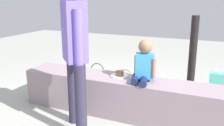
# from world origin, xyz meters

# --- Properties ---
(ground_plane) EXTENTS (12.00, 12.00, 0.00)m
(ground_plane) POSITION_xyz_m (0.00, 0.00, 0.00)
(ground_plane) COLOR #9FA196
(concrete_ledge) EXTENTS (2.61, 0.45, 0.47)m
(concrete_ledge) POSITION_xyz_m (0.00, 0.00, 0.23)
(concrete_ledge) COLOR gray
(concrete_ledge) RESTS_ON ground_plane
(child_seated) EXTENTS (0.29, 0.34, 0.48)m
(child_seated) POSITION_xyz_m (0.24, -0.01, 0.68)
(child_seated) COLOR #141E46
(child_seated) RESTS_ON concrete_ledge
(adult_standing) EXTENTS (0.38, 0.38, 1.63)m
(adult_standing) POSITION_xyz_m (-0.33, -0.55, 0.98)
(adult_standing) COLOR #2C273E
(adult_standing) RESTS_ON ground_plane
(cake_plate) EXTENTS (0.22, 0.22, 0.07)m
(cake_plate) POSITION_xyz_m (-0.08, 0.05, 0.49)
(cake_plate) COLOR white
(cake_plate) RESTS_ON concrete_ledge
(gift_bag) EXTENTS (0.25, 0.13, 0.38)m
(gift_bag) POSITION_xyz_m (1.03, 1.16, 0.17)
(gift_bag) COLOR #59C6B2
(gift_bag) RESTS_ON ground_plane
(railing_post) EXTENTS (0.36, 0.36, 1.16)m
(railing_post) POSITION_xyz_m (0.65, 1.03, 0.44)
(railing_post) COLOR black
(railing_post) RESTS_ON ground_plane
(water_bottle_near_gift) EXTENTS (0.06, 0.06, 0.23)m
(water_bottle_near_gift) POSITION_xyz_m (0.63, 0.55, 0.10)
(water_bottle_near_gift) COLOR silver
(water_bottle_near_gift) RESTS_ON ground_plane
(party_cup_red) EXTENTS (0.08, 0.08, 0.10)m
(party_cup_red) POSITION_xyz_m (-0.18, 1.10, 0.05)
(party_cup_red) COLOR red
(party_cup_red) RESTS_ON ground_plane
(cake_box_white) EXTENTS (0.38, 0.35, 0.12)m
(cake_box_white) POSITION_xyz_m (0.19, 1.24, 0.06)
(cake_box_white) COLOR white
(cake_box_white) RESTS_ON ground_plane
(handbag_black_leather) EXTENTS (0.34, 0.12, 0.30)m
(handbag_black_leather) POSITION_xyz_m (-0.89, 1.03, 0.10)
(handbag_black_leather) COLOR black
(handbag_black_leather) RESTS_ON ground_plane
(handbag_brown_canvas) EXTENTS (0.31, 0.14, 0.32)m
(handbag_brown_canvas) POSITION_xyz_m (-0.29, 0.81, 0.11)
(handbag_brown_canvas) COLOR brown
(handbag_brown_canvas) RESTS_ON ground_plane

